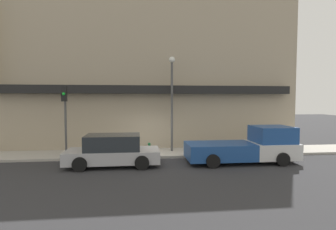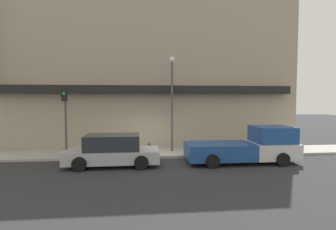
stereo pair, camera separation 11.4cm
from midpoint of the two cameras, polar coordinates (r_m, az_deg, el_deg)
name	(u,v)px [view 2 (the right image)]	position (r m, az deg, el deg)	size (l,w,h in m)	color
ground_plane	(150,159)	(14.48, -3.74, -9.52)	(80.00, 80.00, 0.00)	#2D2D30
sidewalk	(149,153)	(15.67, -3.91, -8.27)	(36.00, 2.47, 0.13)	#ADA89E
building	(147,61)	(18.26, -4.32, 11.64)	(19.80, 3.80, 11.75)	tan
pickup_truck	(248,147)	(14.18, 17.25, -6.64)	(5.60, 2.17, 1.84)	silver
parked_car	(113,151)	(13.14, -11.70, -7.63)	(4.48, 2.03, 1.52)	#ADADB2
fire_hydrant	(149,148)	(14.99, -3.90, -7.27)	(0.17, 0.17, 0.66)	#196633
street_lamp	(172,93)	(15.69, 1.08, 4.91)	(0.36, 0.36, 5.64)	#4C4C4C
traffic_light	(65,109)	(15.11, -21.30, 1.29)	(0.28, 0.42, 3.80)	#4C4C4C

